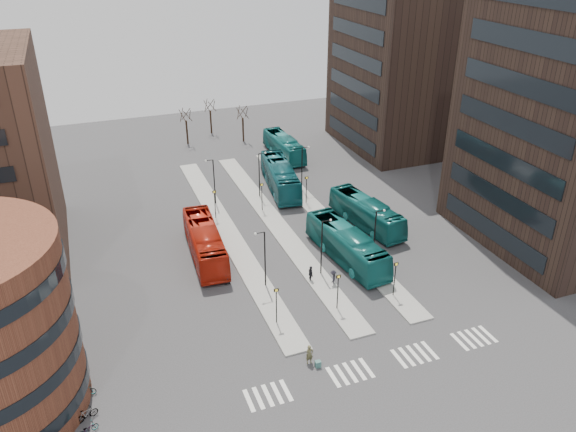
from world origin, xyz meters
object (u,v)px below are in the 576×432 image
object	(u,v)px
teal_bus_d	(284,146)
bicycle_near	(88,429)
suitcase	(318,364)
teal_bus_a	(347,245)
commuter_c	(333,278)
teal_bus_c	(366,213)
bicycle_mid	(86,414)
commuter_a	(226,277)
bicycle_far	(85,390)
traveller	(310,355)
red_bus	(205,242)
commuter_b	(311,274)
teal_bus_b	(280,176)

from	to	relation	value
teal_bus_d	bicycle_near	bearing A→B (deg)	-126.07
suitcase	teal_bus_a	distance (m)	17.19
teal_bus_a	commuter_c	bearing A→B (deg)	-136.32
teal_bus_c	bicycle_mid	distance (m)	38.39
commuter_a	commuter_c	size ratio (longest dim) A/B	1.07
commuter_c	teal_bus_a	bearing A→B (deg)	170.75
teal_bus_a	teal_bus_c	distance (m)	8.41
teal_bus_d	commuter_a	xyz separation A→B (m)	(-17.83, -31.24, -0.76)
teal_bus_d	bicycle_far	bearing A→B (deg)	-128.50
traveller	bicycle_near	distance (m)	17.41
commuter_c	red_bus	bearing A→B (deg)	-101.94
teal_bus_d	teal_bus_a	bearing A→B (deg)	-99.54
commuter_b	commuter_a	bearing A→B (deg)	75.55
teal_bus_d	commuter_a	distance (m)	35.98
commuter_b	bicycle_far	bearing A→B (deg)	112.94
teal_bus_d	traveller	distance (m)	47.07
teal_bus_b	commuter_a	xyz separation A→B (m)	(-13.02, -19.83, -0.97)
suitcase	teal_bus_c	xyz separation A→B (m)	(15.17, 20.46, 1.39)
suitcase	commuter_b	distance (m)	12.49
red_bus	commuter_c	bearing A→B (deg)	-39.55
commuter_b	commuter_c	world-z (taller)	commuter_b
teal_bus_d	traveller	xyz separation A→B (m)	(-14.50, -44.77, -0.76)
suitcase	commuter_c	distance (m)	12.02
bicycle_mid	teal_bus_c	bearing A→B (deg)	-81.31
bicycle_mid	teal_bus_a	bearing A→B (deg)	-85.93
teal_bus_b	commuter_a	distance (m)	23.74
teal_bus_b	bicycle_near	size ratio (longest dim) A/B	8.68
red_bus	bicycle_near	size ratio (longest dim) A/B	8.36
commuter_a	commuter_c	world-z (taller)	commuter_a
bicycle_mid	commuter_c	bearing A→B (deg)	-90.50
commuter_b	bicycle_far	xyz separation A→B (m)	(-22.15, -8.21, -0.42)
teal_bus_b	commuter_a	bearing A→B (deg)	-114.85
suitcase	teal_bus_d	size ratio (longest dim) A/B	0.05
teal_bus_b	commuter_b	distance (m)	22.87
traveller	bicycle_far	size ratio (longest dim) A/B	1.04
suitcase	bicycle_far	xyz separation A→B (m)	(-17.84, 3.50, 0.15)
teal_bus_c	commuter_b	size ratio (longest dim) A/B	6.95
traveller	suitcase	bearing A→B (deg)	-56.39
teal_bus_c	suitcase	bearing A→B (deg)	-134.97
commuter_c	teal_bus_c	bearing A→B (deg)	169.62
red_bus	teal_bus_c	distance (m)	19.63
commuter_b	traveller	bearing A→B (deg)	159.20
red_bus	teal_bus_c	world-z (taller)	red_bus
teal_bus_c	bicycle_mid	xyz separation A→B (m)	(-33.01, -19.57, -1.16)
teal_bus_d	bicycle_near	size ratio (longest dim) A/B	7.72
teal_bus_a	bicycle_mid	distance (m)	30.46
teal_bus_c	teal_bus_d	size ratio (longest dim) A/B	1.02
bicycle_far	commuter_c	bearing A→B (deg)	-63.67
suitcase	teal_bus_b	world-z (taller)	teal_bus_b
teal_bus_c	bicycle_near	distance (m)	39.07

